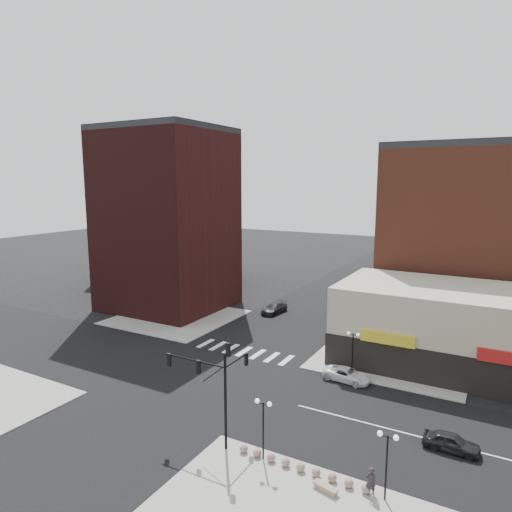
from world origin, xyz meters
The scene contains 19 objects.
ground centered at (0.00, 0.00, 0.00)m, with size 240.00×240.00×0.00m, color black.
road_ew centered at (0.00, 0.00, 0.01)m, with size 200.00×14.00×0.02m, color black.
road_ns centered at (0.00, 0.00, 0.01)m, with size 14.00×200.00×0.02m, color black.
sidewalk_nw centered at (-14.50, 14.50, 0.06)m, with size 15.00×15.00×0.12m, color gray.
sidewalk_ne centered at (14.50, 14.50, 0.06)m, with size 15.00×15.00×0.12m, color gray.
building_nw centered at (-19.00, 18.50, 12.50)m, with size 16.00×15.00×25.00m, color #371211.
building_nw_low centered at (-32.00, 34.00, 6.00)m, with size 20.00×18.00×12.00m, color #371211.
building_ne_midrise centered at (19.00, 29.50, 11.00)m, with size 18.00×15.00×22.00m, color brown.
building_ne_row centered at (21.00, 15.00, 3.30)m, with size 24.20×12.20×8.00m.
traffic_signal centered at (7.24, -7.83, 4.96)m, with size 5.59×3.09×7.77m.
street_lamp_se_a centered at (11.00, -8.00, 3.29)m, with size 1.22×0.32×4.16m.
street_lamp_se_b centered at (19.00, -8.00, 3.29)m, with size 1.22×0.32×4.16m.
street_lamp_ne centered at (12.00, 8.00, 3.29)m, with size 1.22×0.32×4.16m.
bollard_row centered at (13.70, -8.00, 0.40)m, with size 8.96×0.56×0.56m.
white_suv centered at (11.98, 6.50, 0.61)m, with size 2.04×4.43×1.23m, color white.
dark_sedan_east centered at (21.74, -0.72, 0.63)m, with size 1.50×3.72×1.27m, color black.
dark_sedan_north centered at (-3.84, 22.84, 0.70)m, with size 1.95×4.80×1.39m, color black.
pedestrian centered at (18.15, -8.00, 0.99)m, with size 0.64×0.42×1.75m, color #27252A.
stone_bench centered at (15.75, -9.00, 0.32)m, with size 1.66×0.84×0.37m.
Camera 1 is at (24.08, -32.35, 18.32)m, focal length 32.00 mm.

